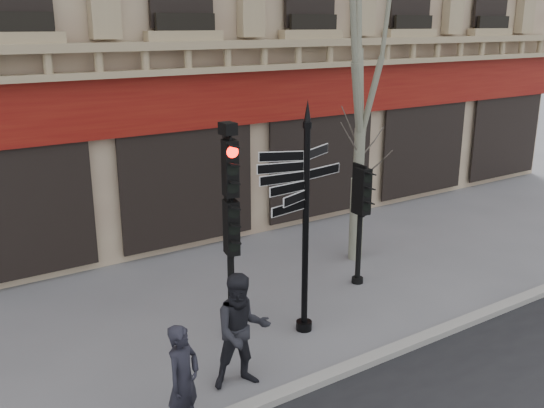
{
  "coord_description": "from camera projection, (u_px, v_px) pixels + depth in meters",
  "views": [
    {
      "loc": [
        -6.05,
        -7.76,
        5.32
      ],
      "look_at": [
        -0.47,
        0.6,
        2.31
      ],
      "focal_mm": 40.0,
      "sensor_mm": 36.0,
      "label": 1
    }
  ],
  "objects": [
    {
      "name": "pedestrian_b",
      "position": [
        242.0,
        331.0,
        9.04
      ],
      "size": [
        1.03,
        0.9,
        1.82
      ],
      "primitive_type": "imported",
      "rotation": [
        0.0,
        0.0,
        -0.27
      ],
      "color": "black",
      "rests_on": "ground"
    },
    {
      "name": "traffic_signal_secondary",
      "position": [
        361.0,
        204.0,
        12.43
      ],
      "size": [
        0.45,
        0.34,
        2.51
      ],
      "rotation": [
        0.0,
        0.0,
        -0.08
      ],
      "color": "black",
      "rests_on": "ground"
    },
    {
      "name": "fingerpost",
      "position": [
        306.0,
        181.0,
        10.15
      ],
      "size": [
        1.74,
        1.74,
        4.14
      ],
      "rotation": [
        0.0,
        0.0,
        -0.0
      ],
      "color": "black",
      "rests_on": "ground"
    },
    {
      "name": "kerb",
      "position": [
        365.0,
        362.0,
        9.79
      ],
      "size": [
        80.0,
        0.25,
        0.12
      ],
      "primitive_type": "cube",
      "color": "gray",
      "rests_on": "ground"
    },
    {
      "name": "traffic_signal_main",
      "position": [
        229.0,
        205.0,
        10.14
      ],
      "size": [
        0.47,
        0.38,
        3.78
      ],
      "rotation": [
        0.0,
        0.0,
        -0.23
      ],
      "color": "black",
      "rests_on": "ground"
    },
    {
      "name": "pedestrian_a",
      "position": [
        183.0,
        380.0,
        7.99
      ],
      "size": [
        0.69,
        0.62,
        1.59
      ],
      "primitive_type": "imported",
      "rotation": [
        0.0,
        0.0,
        0.52
      ],
      "color": "black",
      "rests_on": "ground"
    },
    {
      "name": "ground",
      "position": [
        312.0,
        330.0,
        10.92
      ],
      "size": [
        80.0,
        80.0,
        0.0
      ],
      "primitive_type": "plane",
      "color": "#5E5E63",
      "rests_on": "ground"
    },
    {
      "name": "plane_tree",
      "position": [
        364.0,
        26.0,
        12.76
      ],
      "size": [
        2.82,
        2.82,
        7.49
      ],
      "color": "gray",
      "rests_on": "ground"
    }
  ]
}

